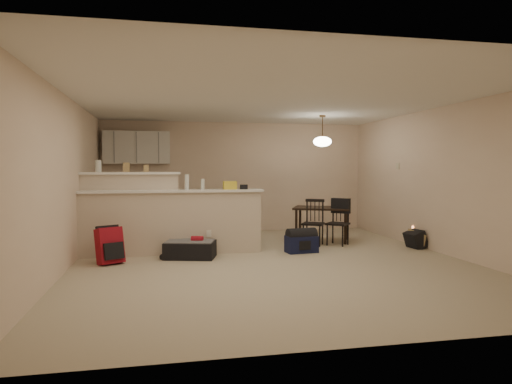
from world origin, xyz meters
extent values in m
plane|color=#B8A98D|center=(0.00, 0.00, 0.00)|extent=(7.00, 7.00, 0.00)
plane|color=white|center=(0.00, 0.00, 2.50)|extent=(7.00, 7.00, 0.00)
cube|color=beige|center=(0.00, 3.50, 1.25)|extent=(6.00, 0.02, 2.50)
cube|color=beige|center=(0.00, -3.50, 1.25)|extent=(6.00, 0.02, 2.50)
cube|color=beige|center=(-3.00, 0.00, 1.25)|extent=(0.02, 7.00, 2.50)
cube|color=beige|center=(3.00, 0.00, 1.25)|extent=(0.02, 7.00, 2.50)
cube|color=beige|center=(-1.50, 0.90, 0.53)|extent=(3.00, 0.28, 1.05)
cube|color=white|center=(-1.50, 0.90, 1.07)|extent=(3.08, 0.38, 0.04)
cube|color=beige|center=(-2.20, 1.12, 0.68)|extent=(1.60, 0.24, 1.35)
cube|color=white|center=(-2.20, 1.12, 1.37)|extent=(1.68, 0.34, 0.04)
cube|color=white|center=(-2.20, 3.32, 1.90)|extent=(1.40, 0.34, 0.70)
cube|color=white|center=(-2.00, 3.19, 0.45)|extent=(1.80, 0.60, 0.90)
cube|color=beige|center=(2.98, 1.55, 1.50)|extent=(0.02, 0.12, 0.12)
cylinder|color=silver|center=(-2.71, 1.12, 1.49)|extent=(0.10, 0.10, 0.20)
cube|color=tan|center=(-2.26, 1.12, 1.47)|extent=(0.10, 0.07, 0.16)
cube|color=tan|center=(-1.93, 1.12, 1.45)|extent=(0.08, 0.06, 0.12)
cylinder|color=silver|center=(-1.25, 0.90, 1.22)|extent=(0.07, 0.07, 0.26)
cylinder|color=silver|center=(-0.99, 0.90, 1.18)|extent=(0.06, 0.06, 0.18)
cube|color=tan|center=(-0.52, 0.90, 1.16)|extent=(0.22, 0.18, 0.14)
cube|color=tan|center=(-0.28, 0.90, 1.13)|extent=(0.12, 0.10, 0.08)
cube|color=black|center=(1.44, 1.71, 0.66)|extent=(1.29, 1.11, 0.04)
cylinder|color=black|center=(0.89, 1.64, 0.32)|extent=(0.05, 0.05, 0.64)
cylinder|color=black|center=(1.75, 1.25, 0.32)|extent=(0.05, 0.05, 0.64)
cylinder|color=black|center=(1.13, 2.17, 0.32)|extent=(0.05, 0.05, 0.64)
cylinder|color=black|center=(1.99, 1.78, 0.32)|extent=(0.05, 0.05, 0.64)
cylinder|color=brown|center=(1.44, 1.71, 2.25)|extent=(0.02, 0.02, 0.50)
cylinder|color=brown|center=(1.44, 1.71, 2.48)|extent=(0.12, 0.12, 0.03)
ellipsoid|color=white|center=(1.44, 1.71, 1.98)|extent=(0.36, 0.36, 0.20)
cube|color=black|center=(-1.23, 0.51, 0.13)|extent=(0.90, 0.70, 0.27)
cube|color=maroon|center=(-2.46, 0.30, 0.27)|extent=(0.43, 0.38, 0.55)
cube|color=#12173A|center=(0.68, 0.61, 0.14)|extent=(0.56, 0.35, 0.29)
cube|color=black|center=(2.85, 0.61, 0.15)|extent=(0.28, 0.37, 0.31)
cube|color=tan|center=(2.85, 0.61, 0.15)|extent=(0.17, 0.37, 0.30)
camera|label=1|loc=(-1.63, -6.89, 1.46)|focal=32.00mm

